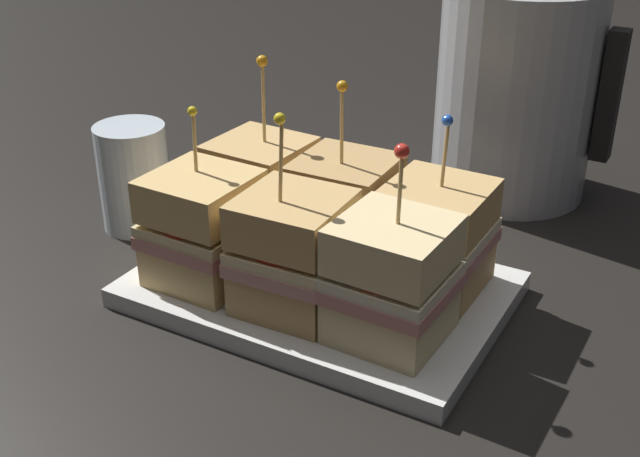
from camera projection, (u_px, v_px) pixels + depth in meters
ground_plane at (320, 298)px, 0.73m from camera, size 6.00×6.00×0.00m
serving_platter at (320, 289)px, 0.73m from camera, size 0.32×0.22×0.02m
sandwich_front_left at (203, 229)px, 0.71m from camera, size 0.09×0.09×0.16m
sandwich_front_center at (294, 253)px, 0.67m from camera, size 0.09×0.09×0.17m
sandwich_front_right at (392, 280)px, 0.63m from camera, size 0.09×0.09×0.16m
sandwich_back_left at (261, 191)px, 0.78m from camera, size 0.09×0.10×0.18m
sandwich_back_center at (346, 212)px, 0.74m from camera, size 0.09×0.09×0.18m
sandwich_back_right at (436, 236)px, 0.70m from camera, size 0.09×0.09×0.16m
kettle_steel at (517, 89)px, 0.89m from camera, size 0.20×0.18×0.27m
drinking_glass at (134, 177)px, 0.84m from camera, size 0.07×0.07×0.11m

